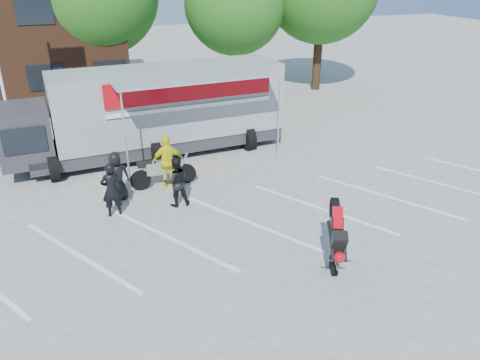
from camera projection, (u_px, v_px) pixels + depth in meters
ground at (257, 241)px, 12.83m from camera, size 100.00×100.00×0.00m
parking_bay_lines at (244, 223)px, 13.67m from camera, size 18.09×13.33×0.01m
tree_mid at (235, 4)px, 25.08m from camera, size 5.44×5.44×7.68m
transporter_truck at (161, 153)px, 18.77m from camera, size 10.89×5.67×3.39m
parked_motorcycle at (164, 186)px, 16.00m from camera, size 2.29×0.78×1.20m
stunt_bike_rider at (330, 258)px, 12.05m from camera, size 1.35×1.80×1.91m
spectator_leather_a at (117, 176)px, 14.79m from camera, size 0.81×0.54×1.61m
spectator_leather_b at (112, 190)px, 13.80m from camera, size 0.64×0.45×1.69m
spectator_leather_c at (176, 182)px, 14.40m from camera, size 0.80×0.63×1.61m
spectator_hivis at (168, 162)px, 15.58m from camera, size 1.09×0.49×1.82m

